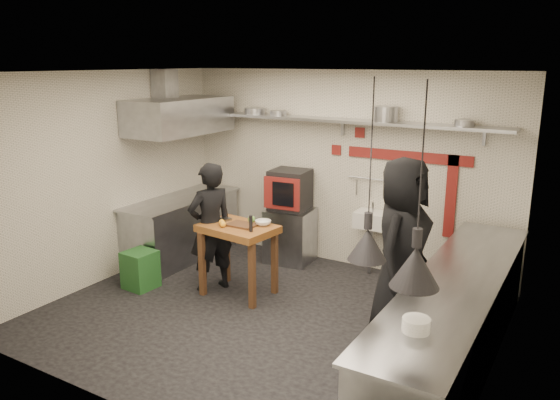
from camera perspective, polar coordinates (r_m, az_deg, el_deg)
The scene contains 47 objects.
floor at distance 6.56m, azimuth -1.54°, elevation -12.03°, with size 5.00×5.00×0.00m, color black.
ceiling at distance 5.88m, azimuth -1.72°, elevation 13.21°, with size 5.00×5.00×0.00m, color beige.
wall_back at distance 7.88m, azimuth 6.57°, elevation 3.18°, with size 5.00×0.04×2.80m, color beige.
wall_front at distance 4.52m, azimuth -16.07°, elevation -5.84°, with size 5.00×0.04×2.80m, color beige.
wall_left at distance 7.67m, azimuth -17.62°, elevation 2.28°, with size 0.04×4.20×2.80m, color beige.
wall_right at distance 5.23m, azimuth 22.25°, elevation -3.61°, with size 0.04×4.20×2.80m, color beige.
red_band_horiz at distance 7.48m, azimuth 13.23°, elevation 4.47°, with size 1.70×0.02×0.14m, color maroon.
red_band_vert at distance 7.43m, azimuth 17.42°, elevation 0.32°, with size 0.14×0.02×1.10m, color maroon.
red_tile_a at distance 7.68m, azimuth 8.34°, elevation 6.98°, with size 0.14×0.02×0.14m, color maroon.
red_tile_b at distance 7.86m, azimuth 5.90°, elevation 5.23°, with size 0.14×0.02×0.14m, color maroon.
back_shelf at distance 7.61m, azimuth 6.16°, elevation 8.27°, with size 4.60×0.34×0.04m, color gray.
shelf_bracket_left at distance 8.71m, azimuth -4.98°, elevation 8.40°, with size 0.04×0.06×0.24m, color gray.
shelf_bracket_mid at distance 7.76m, azimuth 6.61°, elevation 7.63°, with size 0.04×0.06×0.24m, color gray.
shelf_bracket_right at distance 7.20m, azimuth 20.60°, elevation 6.30°, with size 0.04×0.06×0.24m, color gray.
pan_far_left at distance 8.27m, azimuth -2.65°, elevation 9.28°, with size 0.31×0.31×0.09m, color gray.
pan_mid_left at distance 8.06m, azimuth -0.18°, elevation 9.08°, with size 0.24×0.24×0.07m, color gray.
stock_pot at distance 7.35m, azimuth 11.00°, elevation 8.82°, with size 0.31×0.31×0.20m, color gray.
pan_right at distance 7.08m, azimuth 18.69°, elevation 7.64°, with size 0.24×0.24×0.08m, color gray.
oven_stand at distance 8.11m, azimuth 1.07°, elevation -3.71°, with size 0.64×0.59×0.80m, color gray.
combi_oven at distance 7.97m, azimuth 1.06°, elevation 1.11°, with size 0.54×0.50×0.58m, color black.
oven_door at distance 7.72m, azimuth 0.18°, elevation 0.67°, with size 0.55×0.03×0.46m, color maroon.
oven_glass at distance 7.68m, azimuth 0.31°, elevation 0.61°, with size 0.33×0.01×0.34m, color black.
hand_sink at distance 7.66m, azimuth 9.63°, elevation -2.04°, with size 0.46×0.34×0.22m, color silver.
sink_tap at distance 7.62m, azimuth 9.69°, elevation -0.74°, with size 0.03×0.03×0.14m, color gray.
sink_drain at distance 7.76m, azimuth 9.39°, elevation -5.23°, with size 0.06×0.06×0.66m, color gray.
utensil_rail at distance 7.66m, azimuth 10.18°, elevation 2.10°, with size 0.02×0.02×0.90m, color gray.
counter_right at distance 5.63m, azimuth 17.73°, elevation -12.35°, with size 0.70×3.80×0.90m, color gray.
counter_right_top at distance 5.45m, azimuth 18.10°, elevation -7.96°, with size 0.76×3.90×0.03m, color gray.
plate_stack at distance 4.34m, azimuth 14.04°, elevation -12.55°, with size 0.21×0.21×0.11m, color silver.
small_bowl_right at distance 4.43m, azimuth 14.07°, elevation -12.43°, with size 0.18×0.18×0.05m, color silver.
counter_left at distance 8.39m, azimuth -10.20°, elevation -2.97°, with size 0.70×1.90×0.90m, color gray.
counter_left_top at distance 8.26m, azimuth -10.35°, elevation 0.11°, with size 0.76×2.00×0.03m, color gray.
extractor_hood at distance 8.02m, azimuth -10.47°, elevation 8.64°, with size 0.78×1.60×0.50m, color gray.
hood_duct at distance 8.16m, azimuth -11.95°, elevation 11.49°, with size 0.28×0.28×0.50m, color gray.
green_bin at distance 7.46m, azimuth -14.39°, elevation -7.06°, with size 0.38×0.38×0.50m, color #215824.
prep_table at distance 6.99m, azimuth -4.37°, elevation -6.27°, with size 0.92×0.64×0.92m, color brown, non-canonical shape.
cutting_board at distance 6.81m, azimuth -3.98°, elevation -2.61°, with size 0.35×0.25×0.03m, color #52321D.
pepper_mill at distance 6.55m, azimuth -3.06°, elevation -2.49°, with size 0.04×0.04×0.20m, color black.
lemon_a at distance 6.85m, azimuth -6.10°, elevation -2.33°, with size 0.08×0.08×0.08m, color orange.
lemon_b at distance 6.77m, azimuth -5.99°, elevation -2.55°, with size 0.08×0.08×0.08m, color orange.
veg_ball at distance 6.91m, azimuth -2.99°, elevation -2.03°, with size 0.09×0.09×0.09m, color #5A9338.
steel_tray at distance 7.08m, azimuth -5.74°, elevation -1.98°, with size 0.16×0.11×0.03m, color gray.
bowl at distance 6.82m, azimuth -1.79°, elevation -2.40°, with size 0.20×0.20×0.06m, color silver.
heat_lamp_near at distance 4.46m, azimuth 9.42°, elevation 2.91°, with size 0.33×0.33×1.51m, color black, non-canonical shape.
heat_lamp_far at distance 3.90m, azimuth 14.46°, elevation 1.25°, with size 0.36×0.36×1.47m, color black, non-canonical shape.
chef_left at distance 7.05m, azimuth -7.28°, elevation -2.86°, with size 0.61×0.40×1.69m, color black.
chef_right at distance 6.02m, azimuth 12.58°, elevation -4.79°, with size 0.95×0.62×1.95m, color black.
Camera 1 is at (3.15, -4.96, 2.92)m, focal length 35.00 mm.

